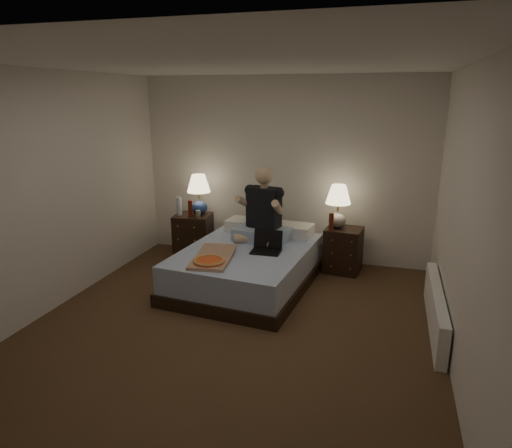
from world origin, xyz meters
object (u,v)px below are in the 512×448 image
(bed, at_px, (247,267))
(water_bottle, at_px, (179,206))
(beer_bottle_left, at_px, (190,209))
(lamp_right, at_px, (338,206))
(lamp_left, at_px, (199,195))
(person, at_px, (262,205))
(laptop, at_px, (266,243))
(nightstand_left, at_px, (193,236))
(radiator, at_px, (436,309))
(beer_bottle_right, at_px, (331,222))
(nightstand_right, at_px, (343,250))
(soda_can, at_px, (198,214))
(pizza_box, at_px, (209,262))

(bed, bearing_deg, water_bottle, 156.48)
(bed, distance_m, beer_bottle_left, 1.27)
(lamp_right, bearing_deg, bed, -140.00)
(lamp_left, xyz_separation_m, person, (1.02, -0.40, 0.02))
(bed, xyz_separation_m, laptop, (0.26, -0.06, 0.35))
(lamp_left, bearing_deg, nightstand_left, -151.46)
(bed, distance_m, radiator, 2.17)
(water_bottle, height_order, person, person)
(beer_bottle_right, distance_m, radiator, 1.73)
(bed, xyz_separation_m, nightstand_right, (1.07, 0.80, 0.06))
(beer_bottle_left, height_order, radiator, beer_bottle_left)
(bed, relative_size, person, 2.01)
(bed, xyz_separation_m, water_bottle, (-1.19, 0.66, 0.52))
(water_bottle, xyz_separation_m, laptop, (1.44, -0.72, -0.17))
(water_bottle, distance_m, soda_can, 0.32)
(lamp_left, bearing_deg, nightstand_right, 0.78)
(soda_can, distance_m, radiator, 3.22)
(lamp_left, distance_m, beer_bottle_right, 1.86)
(soda_can, bearing_deg, beer_bottle_right, 1.84)
(nightstand_left, height_order, beer_bottle_right, beer_bottle_right)
(soda_can, xyz_separation_m, beer_bottle_left, (-0.11, -0.00, 0.06))
(nightstand_left, height_order, lamp_right, lamp_right)
(soda_can, relative_size, laptop, 0.29)
(bed, height_order, nightstand_right, nightstand_right)
(nightstand_right, height_order, beer_bottle_right, beer_bottle_right)
(beer_bottle_right, xyz_separation_m, laptop, (-0.66, -0.73, -0.11))
(lamp_left, height_order, water_bottle, lamp_left)
(nightstand_right, relative_size, person, 0.63)
(water_bottle, bearing_deg, nightstand_left, 20.51)
(beer_bottle_left, bearing_deg, bed, -31.30)
(nightstand_left, distance_m, nightstand_right, 2.09)
(person, distance_m, laptop, 0.58)
(nightstand_right, xyz_separation_m, lamp_right, (-0.10, 0.02, 0.57))
(pizza_box, bearing_deg, nightstand_left, 112.72)
(beer_bottle_left, bearing_deg, lamp_left, 69.32)
(soda_can, distance_m, beer_bottle_left, 0.13)
(water_bottle, relative_size, beer_bottle_right, 1.09)
(nightstand_right, distance_m, person, 1.24)
(soda_can, height_order, beer_bottle_left, beer_bottle_left)
(soda_can, bearing_deg, radiator, -19.92)
(nightstand_left, height_order, soda_can, soda_can)
(lamp_right, distance_m, soda_can, 1.87)
(nightstand_left, bearing_deg, lamp_right, -4.56)
(beer_bottle_right, bearing_deg, radiator, -43.62)
(nightstand_left, xyz_separation_m, beer_bottle_left, (0.02, -0.12, 0.43))
(water_bottle, bearing_deg, beer_bottle_right, 0.17)
(nightstand_left, distance_m, beer_bottle_right, 1.97)
(person, bearing_deg, lamp_left, 171.24)
(lamp_right, bearing_deg, nightstand_left, -177.32)
(beer_bottle_left, distance_m, beer_bottle_right, 1.91)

